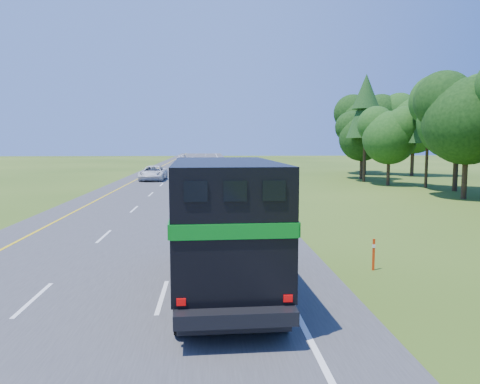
{
  "coord_description": "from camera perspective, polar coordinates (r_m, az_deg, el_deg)",
  "views": [
    {
      "loc": [
        3.24,
        -2.35,
        4.54
      ],
      "look_at": [
        4.86,
        22.51,
        1.85
      ],
      "focal_mm": 35.0,
      "sensor_mm": 36.0,
      "label": 1
    }
  ],
  "objects": [
    {
      "name": "lane_markings",
      "position": [
        52.64,
        -7.24,
        1.21
      ],
      "size": [
        11.15,
        260.0,
        0.01
      ],
      "color": "yellow",
      "rests_on": "road"
    },
    {
      "name": "white_suv",
      "position": [
        55.6,
        -10.55,
        2.28
      ],
      "size": [
        2.97,
        6.17,
        1.69
      ],
      "primitive_type": "imported",
      "rotation": [
        0.0,
        0.0,
        -0.03
      ],
      "color": "silver",
      "rests_on": "road"
    },
    {
      "name": "road",
      "position": [
        52.64,
        -7.23,
        1.18
      ],
      "size": [
        15.0,
        260.0,
        0.04
      ],
      "primitive_type": "cube",
      "color": "#38383A",
      "rests_on": "ground"
    },
    {
      "name": "far_car",
      "position": [
        106.39,
        -7.15,
        4.14
      ],
      "size": [
        2.3,
        5.12,
        1.71
      ],
      "primitive_type": "imported",
      "rotation": [
        0.0,
        0.0,
        -0.06
      ],
      "color": "#B1B1B8",
      "rests_on": "road"
    },
    {
      "name": "delineator",
      "position": [
        17.31,
        15.97,
        -7.22
      ],
      "size": [
        0.09,
        0.05,
        1.13
      ],
      "color": "red",
      "rests_on": "ground"
    },
    {
      "name": "horse_truck",
      "position": [
        14.0,
        -2.07,
        -3.64
      ],
      "size": [
        3.1,
        9.04,
        3.96
      ],
      "rotation": [
        0.0,
        0.0,
        0.04
      ],
      "color": "black",
      "rests_on": "road"
    }
  ]
}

